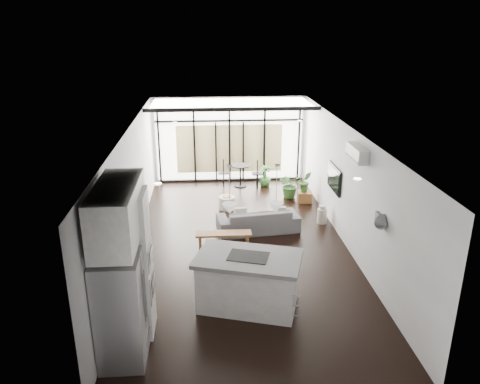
{
  "coord_description": "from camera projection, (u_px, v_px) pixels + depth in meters",
  "views": [
    {
      "loc": [
        -0.78,
        -10.07,
        5.01
      ],
      "look_at": [
        0.0,
        0.3,
        1.25
      ],
      "focal_mm": 35.0,
      "sensor_mm": 36.0,
      "label": 1
    }
  ],
  "objects": [
    {
      "name": "glazing",
      "position": [
        230.0,
        140.0,
        15.31
      ],
      "size": [
        5.0,
        0.2,
        2.8
      ],
      "primitive_type": "cube",
      "color": "black",
      "rests_on": "ground"
    },
    {
      "name": "pouf",
      "position": [
        227.0,
        203.0,
        13.34
      ],
      "size": [
        0.56,
        0.56,
        0.37
      ],
      "primitive_type": "cylinder",
      "rotation": [
        0.0,
        0.0,
        -0.24
      ],
      "color": "beige",
      "rests_on": "floor"
    },
    {
      "name": "plant_tall",
      "position": [
        290.0,
        187.0,
        14.21
      ],
      "size": [
        1.01,
        1.04,
        0.62
      ],
      "primitive_type": "imported",
      "rotation": [
        0.0,
        0.0,
        0.48
      ],
      "color": "#32612A",
      "rests_on": "floor"
    },
    {
      "name": "ceiling",
      "position": [
        241.0,
        130.0,
        10.25
      ],
      "size": [
        5.0,
        10.0,
        0.0
      ],
      "primitive_type": "cube",
      "color": "white",
      "rests_on": "ground"
    },
    {
      "name": "wall_left",
      "position": [
        131.0,
        193.0,
        10.55
      ],
      "size": [
        0.02,
        10.0,
        2.8
      ],
      "primitive_type": "cube",
      "color": "silver",
      "rests_on": "ground"
    },
    {
      "name": "floor",
      "position": [
        241.0,
        245.0,
        11.21
      ],
      "size": [
        5.0,
        10.0,
        0.0
      ],
      "primitive_type": "cube",
      "color": "black",
      "rests_on": "ground"
    },
    {
      "name": "framed_art",
      "position": [
        128.0,
        194.0,
        10.04
      ],
      "size": [
        0.04,
        0.7,
        0.9
      ],
      "primitive_type": "cube",
      "color": "black",
      "rests_on": "wall_left"
    },
    {
      "name": "tv",
      "position": [
        334.0,
        178.0,
        11.87
      ],
      "size": [
        0.05,
        1.1,
        0.65
      ],
      "primitive_type": "cube",
      "color": "black",
      "rests_on": "wall_right"
    },
    {
      "name": "wall_right",
      "position": [
        348.0,
        188.0,
        10.9
      ],
      "size": [
        0.02,
        10.0,
        2.8
      ],
      "primitive_type": "cube",
      "color": "silver",
      "rests_on": "ground"
    },
    {
      "name": "bistro_set",
      "position": [
        240.0,
        175.0,
        15.14
      ],
      "size": [
        1.64,
        0.87,
        0.75
      ],
      "primitive_type": "cube",
      "rotation": [
        0.0,
        0.0,
        -0.17
      ],
      "color": "black",
      "rests_on": "floor"
    },
    {
      "name": "plant_crate",
      "position": [
        305.0,
        187.0,
        13.81
      ],
      "size": [
        0.43,
        0.68,
        0.28
      ],
      "primitive_type": "imported",
      "rotation": [
        0.0,
        0.0,
        0.13
      ],
      "color": "#32612A",
      "rests_on": "crate"
    },
    {
      "name": "pendant_left",
      "position": [
        230.0,
        209.0,
        8.01
      ],
      "size": [
        0.26,
        0.26,
        0.18
      ],
      "primitive_type": "cone",
      "color": "white",
      "rests_on": "ceiling"
    },
    {
      "name": "upper_cabinets",
      "position": [
        118.0,
        213.0,
        6.97
      ],
      "size": [
        0.62,
        1.75,
        0.86
      ],
      "primitive_type": "cube",
      "color": "white",
      "rests_on": "wall_left"
    },
    {
      "name": "milk_can",
      "position": [
        322.0,
        214.0,
        12.38
      ],
      "size": [
        0.27,
        0.27,
        0.5
      ],
      "primitive_type": "cylinder",
      "rotation": [
        0.0,
        0.0,
        0.06
      ],
      "color": "beige",
      "rests_on": "floor"
    },
    {
      "name": "cooktop",
      "position": [
        248.0,
        256.0,
        8.46
      ],
      "size": [
        0.83,
        0.67,
        0.01
      ],
      "primitive_type": "cube",
      "rotation": [
        0.0,
        0.0,
        -0.29
      ],
      "color": "black",
      "rests_on": "island"
    },
    {
      "name": "island",
      "position": [
        248.0,
        282.0,
        8.63
      ],
      "size": [
        2.14,
        1.62,
        1.03
      ],
      "primitive_type": "cube",
      "rotation": [
        0.0,
        0.0,
        -0.29
      ],
      "color": "white",
      "rests_on": "floor"
    },
    {
      "name": "ac_unit",
      "position": [
        357.0,
        153.0,
        9.79
      ],
      "size": [
        0.22,
        0.9,
        0.3
      ],
      "primitive_type": "cube",
      "color": "silver",
      "rests_on": "wall_right"
    },
    {
      "name": "console_bench",
      "position": [
        224.0,
        241.0,
        10.96
      ],
      "size": [
        1.3,
        0.34,
        0.42
      ],
      "primitive_type": "cube",
      "rotation": [
        0.0,
        0.0,
        -0.01
      ],
      "color": "brown",
      "rests_on": "floor"
    },
    {
      "name": "pendant_right",
      "position": [
        276.0,
        207.0,
        8.06
      ],
      "size": [
        0.26,
        0.26,
        0.18
      ],
      "primitive_type": "cone",
      "color": "white",
      "rests_on": "ceiling"
    },
    {
      "name": "plant_med",
      "position": [
        265.0,
        180.0,
        15.2
      ],
      "size": [
        0.65,
        0.81,
        0.4
      ],
      "primitive_type": "imported",
      "rotation": [
        0.0,
        0.0,
        -0.41
      ],
      "color": "#32612A",
      "rests_on": "floor"
    },
    {
      "name": "skylight",
      "position": [
        231.0,
        103.0,
        14.01
      ],
      "size": [
        4.7,
        1.9,
        0.06
      ],
      "primitive_type": "cube",
      "color": "white",
      "rests_on": "ceiling"
    },
    {
      "name": "fridge",
      "position": [
        121.0,
        309.0,
        7.14
      ],
      "size": [
        0.7,
        0.87,
        1.8
      ],
      "primitive_type": "cube",
      "color": "#9E9DA2",
      "rests_on": "floor"
    },
    {
      "name": "neighbour_building",
      "position": [
        230.0,
        149.0,
        15.47
      ],
      "size": [
        3.5,
        0.02,
        1.6
      ],
      "primitive_type": "cube",
      "color": "beige",
      "rests_on": "ground"
    },
    {
      "name": "appliance_column",
      "position": [
        130.0,
        265.0,
        7.67
      ],
      "size": [
        0.66,
        0.69,
        2.55
      ],
      "primitive_type": "cube",
      "color": "white",
      "rests_on": "floor"
    },
    {
      "name": "wall_back",
      "position": [
        229.0,
        139.0,
        15.42
      ],
      "size": [
        5.0,
        0.02,
        2.8
      ],
      "primitive_type": "cube",
      "color": "silver",
      "rests_on": "ground"
    },
    {
      "name": "crate",
      "position": [
        305.0,
        197.0,
        13.91
      ],
      "size": [
        0.45,
        0.45,
        0.31
      ],
      "primitive_type": "cube",
      "rotation": [
        0.0,
        0.0,
        -0.1
      ],
      "color": "brown",
      "rests_on": "floor"
    },
    {
      "name": "wall_front",
      "position": [
        271.0,
        320.0,
        6.04
      ],
      "size": [
        5.0,
        0.02,
        2.8
      ],
      "primitive_type": "cube",
      "color": "silver",
      "rests_on": "ground"
    },
    {
      "name": "sofa",
      "position": [
        258.0,
        216.0,
        11.86
      ],
      "size": [
        2.12,
        0.86,
        0.8
      ],
      "primitive_type": "imported",
      "rotation": [
        0.0,
        0.0,
        3.27
      ],
      "color": "#505052",
      "rests_on": "floor"
    }
  ]
}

